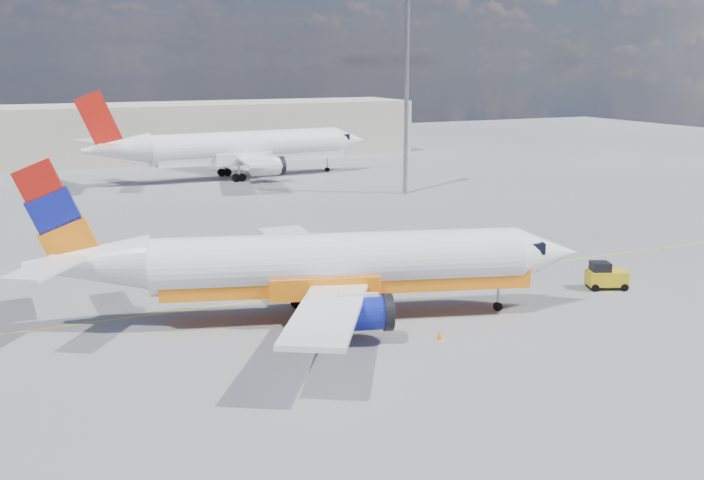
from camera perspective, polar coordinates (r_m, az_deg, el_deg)
name	(u,v)px	position (r m, az deg, el deg)	size (l,w,h in m)	color
ground	(376,301)	(46.98, 1.78, -4.46)	(240.00, 240.00, 0.00)	slate
taxi_line	(355,288)	(49.56, 0.23, -3.52)	(70.00, 0.15, 0.01)	yellow
terminal_main	(178,131)	(118.22, -12.54, 7.73)	(70.00, 14.00, 8.00)	beige
main_jet	(322,265)	(42.94, -2.23, -1.84)	(30.73, 23.41, 9.30)	white
second_jet	(239,148)	(96.60, -8.24, 6.61)	(36.20, 28.58, 10.97)	white
gse_tug	(605,276)	(51.82, 17.96, -2.51)	(2.73, 2.26, 1.72)	black
traffic_cone	(440,336)	(40.72, 6.40, -6.95)	(0.36, 0.36, 0.51)	white
floodlight_mast	(407,71)	(84.09, 4.01, 12.17)	(1.58, 1.58, 21.67)	gray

